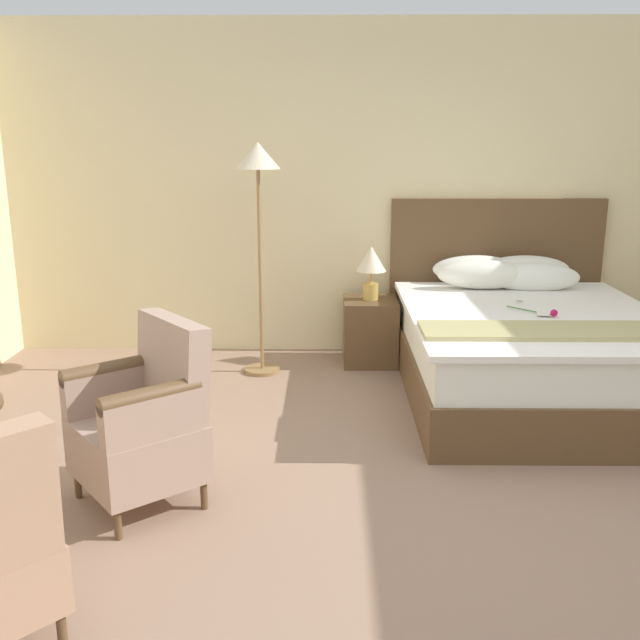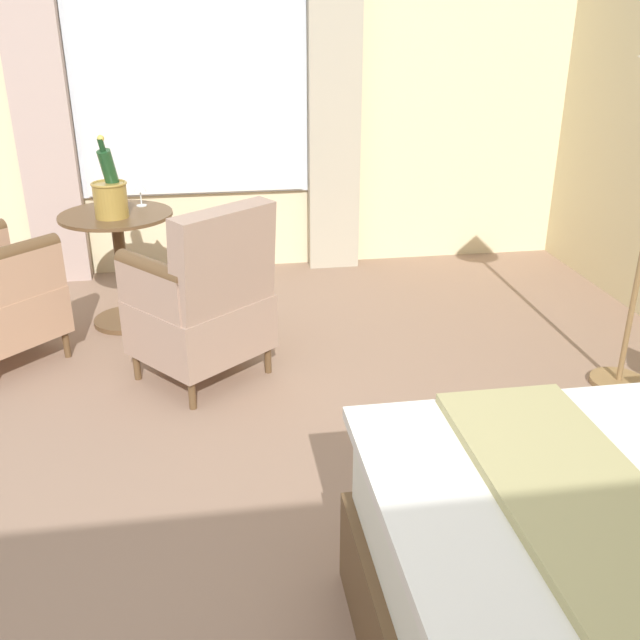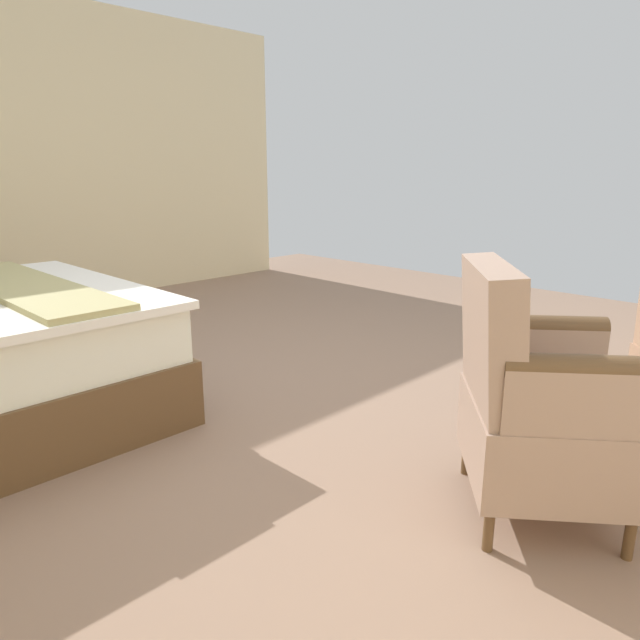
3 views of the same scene
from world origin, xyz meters
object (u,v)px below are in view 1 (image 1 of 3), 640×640
at_px(bed, 525,344).
at_px(armchair_by_window, 144,422).
at_px(floor_lamp_brass, 258,183).
at_px(nightstand, 370,331).
at_px(bedside_lamp, 371,264).

bearing_deg(bed, armchair_by_window, -145.33).
bearing_deg(floor_lamp_brass, nightstand, 17.17).
xyz_separation_m(bed, bedside_lamp, (-1.06, 0.72, 0.45)).
distance_m(nightstand, floor_lamp_brass, 1.51).
xyz_separation_m(bed, nightstand, (-1.06, 0.72, -0.11)).
relative_size(nightstand, floor_lamp_brass, 0.30).
height_order(nightstand, bedside_lamp, bedside_lamp).
bearing_deg(bed, nightstand, 145.79).
relative_size(bed, nightstand, 4.31).
bearing_deg(floor_lamp_brass, armchair_by_window, -100.89).
bearing_deg(bedside_lamp, nightstand, 0.00).
bearing_deg(bedside_lamp, bed, -34.21).
distance_m(bedside_lamp, armchair_by_window, 2.68).
height_order(floor_lamp_brass, armchair_by_window, floor_lamp_brass).
distance_m(floor_lamp_brass, armchair_by_window, 2.35).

